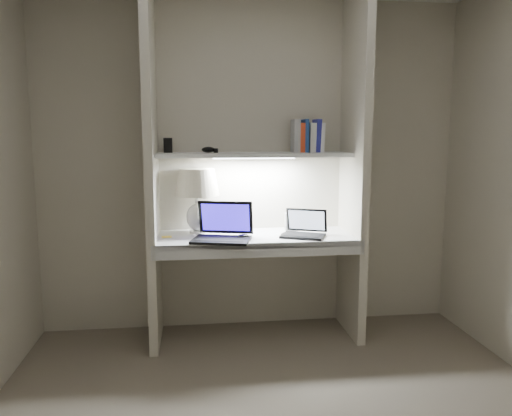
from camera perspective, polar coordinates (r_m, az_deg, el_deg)
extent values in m
cube|color=beige|center=(3.85, -0.57, 4.73)|extent=(3.20, 0.01, 2.50)
cube|color=beige|center=(3.56, -11.84, 4.25)|extent=(0.06, 0.55, 2.50)
cube|color=beige|center=(3.74, 11.16, 4.46)|extent=(0.06, 0.55, 2.50)
cube|color=white|center=(3.64, -0.06, -3.42)|extent=(1.40, 0.55, 0.04)
cube|color=silver|center=(3.40, 0.48, -4.81)|extent=(1.46, 0.03, 0.10)
cube|color=silver|center=(3.66, -0.25, 6.11)|extent=(1.40, 0.36, 0.03)
cube|color=white|center=(3.66, -0.25, 5.76)|extent=(0.60, 0.04, 0.02)
cylinder|color=white|center=(3.73, -6.67, -2.72)|extent=(0.12, 0.12, 0.02)
ellipsoid|color=white|center=(3.71, -6.70, -1.06)|extent=(0.16, 0.16, 0.21)
cylinder|color=white|center=(3.69, -6.73, 0.78)|extent=(0.03, 0.03, 0.09)
sphere|color=#FFD899|center=(3.68, -6.76, 2.12)|extent=(0.05, 0.05, 0.05)
cube|color=black|center=(3.44, -3.98, -3.66)|extent=(0.45, 0.36, 0.02)
cube|color=black|center=(3.44, -3.98, -3.50)|extent=(0.37, 0.27, 0.00)
cube|color=black|center=(3.58, -3.48, -1.07)|extent=(0.39, 0.17, 0.24)
cube|color=#2A19D8|center=(3.57, -3.50, -1.09)|extent=(0.35, 0.14, 0.20)
cube|color=black|center=(3.58, 5.38, -3.19)|extent=(0.36, 0.31, 0.02)
cube|color=black|center=(3.58, 5.39, -3.05)|extent=(0.29, 0.24, 0.00)
cube|color=black|center=(3.69, 5.82, -1.37)|extent=(0.30, 0.18, 0.17)
cube|color=silver|center=(3.68, 5.80, -1.39)|extent=(0.26, 0.15, 0.14)
cube|color=silver|center=(3.81, 4.07, -1.59)|extent=(0.10, 0.07, 0.13)
ellipsoid|color=black|center=(3.50, -1.53, -3.29)|extent=(0.11, 0.09, 0.04)
torus|color=black|center=(3.68, 3.77, -2.92)|extent=(0.12, 0.12, 0.01)
cube|color=gold|center=(3.63, -10.18, -3.27)|extent=(0.08, 0.08, 0.00)
cube|color=white|center=(3.80, 7.37, 7.98)|extent=(0.04, 0.16, 0.22)
cube|color=navy|center=(3.79, 6.91, 8.19)|extent=(0.05, 0.16, 0.24)
cube|color=silver|center=(3.79, 6.32, 7.99)|extent=(0.04, 0.16, 0.22)
cube|color=#234B99|center=(3.77, 5.59, 8.21)|extent=(0.03, 0.16, 0.24)
cube|color=red|center=(3.77, 5.12, 8.01)|extent=(0.04, 0.16, 0.22)
cube|color=#A2A2A6|center=(3.76, 4.52, 8.22)|extent=(0.04, 0.16, 0.24)
cube|color=black|center=(3.72, -10.03, 7.07)|extent=(0.06, 0.05, 0.11)
ellipsoid|color=black|center=(3.64, -5.47, 6.65)|extent=(0.12, 0.11, 0.04)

